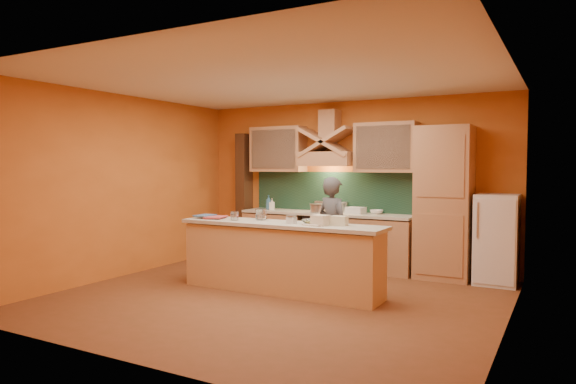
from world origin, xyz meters
The scene contains 36 objects.
floor centered at (0.00, 0.00, 0.00)m, with size 5.50×5.00×0.01m, color brown.
ceiling centered at (0.00, 0.00, 2.80)m, with size 5.50×5.00×0.01m, color white.
wall_back centered at (0.00, 2.50, 1.40)m, with size 5.50×0.02×2.80m, color orange.
wall_front centered at (0.00, -2.50, 1.40)m, with size 5.50×0.02×2.80m, color orange.
wall_left centered at (-2.75, 0.00, 1.40)m, with size 0.02×5.00×2.80m, color orange.
wall_right centered at (2.75, 0.00, 1.40)m, with size 0.02×5.00×2.80m, color orange.
base_cabinet_left centered at (-1.25, 2.20, 0.43)m, with size 1.10×0.60×0.86m, color tan.
base_cabinet_right centered at (0.65, 2.20, 0.43)m, with size 1.10×0.60×0.86m, color tan.
counter_top centered at (-0.30, 2.20, 0.90)m, with size 3.00×0.62×0.04m, color beige.
stove centered at (-0.30, 2.20, 0.45)m, with size 0.60×0.58×0.90m, color black.
backsplash centered at (-0.30, 2.48, 1.25)m, with size 3.00×0.03×0.70m, color #163124.
range_hood centered at (-0.30, 2.25, 1.82)m, with size 0.92×0.50×0.24m, color tan.
hood_chimney centered at (-0.30, 2.35, 2.40)m, with size 0.30×0.30×0.50m, color tan.
upper_cabinet_left centered at (-1.30, 2.33, 2.00)m, with size 1.00×0.35×0.80m, color tan.
upper_cabinet_right centered at (0.70, 2.33, 2.00)m, with size 1.00×0.35×0.80m, color tan.
pantry_column centered at (1.65, 2.20, 1.15)m, with size 0.80×0.60×2.30m, color tan.
fridge centered at (2.40, 2.20, 0.65)m, with size 0.58×0.60×1.30m, color white.
trim_column_left centered at (-2.05, 2.35, 1.15)m, with size 0.20×0.30×2.30m, color #472816.
island_body centered at (-0.10, 0.30, 0.44)m, with size 2.80×0.55×0.88m, color #E0AC72.
island_top centered at (-0.10, 0.30, 0.92)m, with size 2.90×0.62×0.05m, color beige.
person centered at (0.24, 1.28, 0.77)m, with size 0.56×0.37×1.54m, color #4C4C51.
pot_large centered at (-0.41, 2.07, 0.97)m, with size 0.23×0.23×0.14m, color #B1B1B8.
pot_small centered at (-0.11, 2.36, 0.98)m, with size 0.18×0.18×0.15m, color #B3B2B9.
soap_bottle_a centered at (-1.34, 2.17, 1.02)m, with size 0.09×0.10×0.21m, color silver.
soap_bottle_b centered at (-1.41, 2.17, 1.05)m, with size 0.10×0.10×0.26m, color teal.
bowl_back centered at (0.55, 2.33, 0.95)m, with size 0.21×0.21×0.07m, color white.
dish_rack centered at (0.22, 2.25, 0.97)m, with size 0.29×0.23×0.10m, color silver.
book_lower centered at (-1.30, 0.26, 0.96)m, with size 0.26×0.35×0.03m, color #BF4446.
book_upper centered at (-1.48, 0.29, 0.98)m, with size 0.22×0.30×0.02m, color #40628D.
jar_large centered at (-0.50, 0.45, 1.02)m, with size 0.15×0.15×0.16m, color white.
jar_small centered at (-0.81, 0.24, 1.01)m, with size 0.11×0.11×0.12m, color silver.
kitchen_scale centered at (0.09, 0.25, 0.99)m, with size 0.11×0.11×0.09m, color silver.
mixing_bowl centered at (0.35, 0.33, 0.98)m, with size 0.26×0.26×0.06m, color silver.
cloth centered at (0.45, 0.21, 0.95)m, with size 0.25×0.19×0.02m, color beige.
grocery_bag_a centered at (0.52, 0.25, 1.01)m, with size 0.21×0.16×0.13m, color beige.
grocery_bag_b centered at (0.73, 0.36, 1.01)m, with size 0.20×0.16×0.12m, color beige.
Camera 1 is at (3.29, -5.67, 1.72)m, focal length 32.00 mm.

